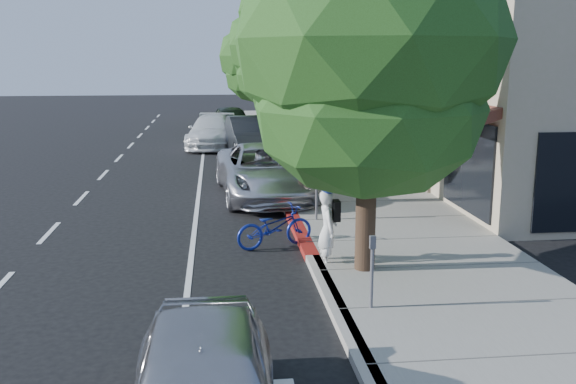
{
  "coord_description": "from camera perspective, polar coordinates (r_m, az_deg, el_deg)",
  "views": [
    {
      "loc": [
        -1.99,
        -14.0,
        4.33
      ],
      "look_at": [
        -0.43,
        -0.1,
        1.35
      ],
      "focal_mm": 40.0,
      "sensor_mm": 36.0,
      "label": 1
    }
  ],
  "objects": [
    {
      "name": "street_tree_3",
      "position": [
        30.14,
        -0.93,
        12.69
      ],
      "size": [
        4.67,
        4.67,
        7.59
      ],
      "color": "black",
      "rests_on": "ground"
    },
    {
      "name": "street_tree_5",
      "position": [
        42.1,
        -2.52,
        11.86
      ],
      "size": [
        5.45,
        5.45,
        7.21
      ],
      "color": "black",
      "rests_on": "ground"
    },
    {
      "name": "pedestrian",
      "position": [
        21.1,
        8.72,
        2.67
      ],
      "size": [
        0.96,
        0.88,
        1.61
      ],
      "primitive_type": "imported",
      "rotation": [
        0.0,
        0.0,
        3.56
      ],
      "color": "black",
      "rests_on": "sidewalk"
    },
    {
      "name": "curb",
      "position": [
        22.5,
        -1.22,
        1.12
      ],
      "size": [
        0.3,
        56.0,
        0.15
      ],
      "primitive_type": "cube",
      "color": "#9E998E",
      "rests_on": "ground"
    },
    {
      "name": "silver_suv",
      "position": [
        19.87,
        -2.01,
        1.84
      ],
      "size": [
        3.11,
        6.06,
        1.64
      ],
      "primitive_type": "imported",
      "rotation": [
        0.0,
        0.0,
        0.07
      ],
      "color": "silver",
      "rests_on": "ground"
    },
    {
      "name": "bicycle",
      "position": [
        14.73,
        -1.19,
        -3.1
      ],
      "size": [
        1.96,
        1.22,
        0.97
      ],
      "primitive_type": "imported",
      "rotation": [
        0.0,
        0.0,
        1.9
      ],
      "color": "navy",
      "rests_on": "ground"
    },
    {
      "name": "street_tree_4",
      "position": [
        36.13,
        -1.87,
        13.13
      ],
      "size": [
        4.35,
        4.35,
        7.97
      ],
      "color": "black",
      "rests_on": "ground"
    },
    {
      "name": "white_pickup",
      "position": [
        31.24,
        -6.78,
        5.36
      ],
      "size": [
        2.65,
        5.37,
        1.5
      ],
      "primitive_type": "imported",
      "rotation": [
        0.0,
        0.0,
        -0.11
      ],
      "color": "white",
      "rests_on": "ground"
    },
    {
      "name": "street_tree_2",
      "position": [
        24.18,
        0.47,
        11.29
      ],
      "size": [
        3.77,
        3.77,
        6.46
      ],
      "color": "black",
      "rests_on": "ground"
    },
    {
      "name": "street_tree_1",
      "position": [
        18.24,
        2.79,
        13.65
      ],
      "size": [
        4.16,
        4.16,
        7.67
      ],
      "color": "black",
      "rests_on": "ground"
    },
    {
      "name": "street_tree_0",
      "position": [
        12.35,
        7.31,
        12.78
      ],
      "size": [
        5.25,
        5.25,
        7.54
      ],
      "color": "black",
      "rests_on": "ground"
    },
    {
      "name": "dark_sedan",
      "position": [
        28.23,
        -3.34,
        4.94
      ],
      "size": [
        2.29,
        5.38,
        1.72
      ],
      "primitive_type": "imported",
      "rotation": [
        0.0,
        0.0,
        0.09
      ],
      "color": "black",
      "rests_on": "ground"
    },
    {
      "name": "cyclist",
      "position": [
        13.28,
        3.54,
        -3.33
      ],
      "size": [
        0.4,
        0.6,
        1.64
      ],
      "primitive_type": "imported",
      "rotation": [
        0.0,
        0.0,
        1.59
      ],
      "color": "white",
      "rests_on": "ground"
    },
    {
      "name": "curb_red_segment",
      "position": [
        15.72,
        1.11,
        -3.68
      ],
      "size": [
        0.32,
        4.0,
        0.15
      ],
      "primitive_type": "cube",
      "color": "maroon",
      "rests_on": "ground"
    },
    {
      "name": "sidewalk",
      "position": [
        22.82,
        4.55,
        1.24
      ],
      "size": [
        4.6,
        56.0,
        0.15
      ],
      "primitive_type": "cube",
      "color": "gray",
      "rests_on": "ground"
    },
    {
      "name": "dark_suv_far",
      "position": [
        35.69,
        -5.06,
        6.32
      ],
      "size": [
        2.45,
        4.95,
        1.62
      ],
      "primitive_type": "imported",
      "rotation": [
        0.0,
        0.0,
        0.11
      ],
      "color": "black",
      "rests_on": "ground"
    },
    {
      "name": "storefront_building",
      "position": [
        34.05,
        13.72,
        10.29
      ],
      "size": [
        10.0,
        36.0,
        7.0
      ],
      "primitive_type": "cube",
      "color": "#B7A48D",
      "rests_on": "ground"
    },
    {
      "name": "ground",
      "position": [
        14.79,
        1.61,
        -5.0
      ],
      "size": [
        120.0,
        120.0,
        0.0
      ],
      "primitive_type": "plane",
      "color": "black",
      "rests_on": "ground"
    }
  ]
}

